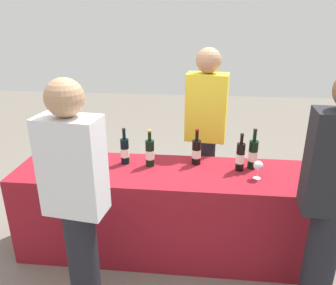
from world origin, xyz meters
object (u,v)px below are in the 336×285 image
at_px(wine_bottle_0, 92,148).
at_px(wine_bottle_1, 125,151).
at_px(wine_bottle_4, 240,157).
at_px(guest_1, 333,197).
at_px(wine_bottle_2, 150,153).
at_px(wine_glass_1, 89,162).
at_px(wine_glass_2, 258,166).
at_px(server_pouring, 206,130).
at_px(wine_glass_0, 54,161).
at_px(wine_bottle_3, 196,152).
at_px(wine_bottle_5, 253,154).
at_px(guest_0, 76,198).

height_order(wine_bottle_0, wine_bottle_1, wine_bottle_1).
height_order(wine_bottle_4, guest_1, guest_1).
xyz_separation_m(wine_bottle_2, wine_glass_1, (-0.47, -0.17, -0.03)).
xyz_separation_m(wine_glass_2, server_pouring, (-0.41, 0.65, 0.05)).
bearing_deg(server_pouring, wine_glass_0, 37.60).
height_order(wine_bottle_3, wine_glass_1, wine_bottle_3).
bearing_deg(wine_glass_1, guest_1, -16.46).
distance_m(wine_bottle_5, wine_glass_2, 0.19).
height_order(wine_bottle_4, guest_0, guest_0).
xyz_separation_m(wine_bottle_0, wine_bottle_5, (1.38, -0.04, 0.02)).
bearing_deg(guest_0, guest_1, 11.80).
bearing_deg(wine_bottle_0, wine_bottle_2, -8.76).
xyz_separation_m(wine_bottle_1, guest_0, (-0.12, -0.82, 0.02)).
bearing_deg(wine_bottle_4, guest_0, -144.15).
bearing_deg(wine_glass_0, guest_1, -13.84).
bearing_deg(guest_1, wine_bottle_1, 158.40).
relative_size(wine_glass_1, server_pouring, 0.07).
height_order(wine_bottle_1, wine_bottle_5, wine_bottle_5).
height_order(wine_bottle_2, wine_glass_0, wine_bottle_2).
height_order(wine_glass_1, server_pouring, server_pouring).
distance_m(wine_glass_2, guest_1, 0.64).
height_order(wine_bottle_4, wine_glass_2, wine_bottle_4).
xyz_separation_m(wine_bottle_1, wine_bottle_5, (1.07, 0.02, 0.01)).
distance_m(wine_bottle_3, guest_1, 1.13).
relative_size(wine_glass_1, guest_0, 0.08).
distance_m(wine_glass_2, server_pouring, 0.77).
bearing_deg(wine_bottle_0, wine_glass_1, -76.26).
bearing_deg(wine_bottle_1, wine_glass_2, -8.96).
distance_m(wine_bottle_0, guest_1, 1.92).
bearing_deg(guest_0, wine_bottle_5, 42.54).
bearing_deg(wine_bottle_2, wine_bottle_1, 173.65).
bearing_deg(wine_glass_2, wine_bottle_4, 132.28).
relative_size(wine_bottle_2, wine_glass_2, 2.15).
xyz_separation_m(wine_bottle_1, wine_bottle_4, (0.96, -0.04, 0.01)).
xyz_separation_m(wine_bottle_0, server_pouring, (0.99, 0.42, 0.05)).
xyz_separation_m(wine_bottle_0, wine_bottle_2, (0.53, -0.08, 0.01)).
xyz_separation_m(wine_bottle_4, guest_0, (-1.08, -0.78, 0.01)).
distance_m(wine_bottle_1, guest_0, 0.83).
bearing_deg(guest_0, wine_bottle_1, 89.05).
xyz_separation_m(wine_bottle_5, wine_glass_1, (-1.32, -0.22, -0.04)).
bearing_deg(wine_bottle_4, wine_bottle_5, 26.29).
relative_size(wine_glass_0, guest_0, 0.08).
bearing_deg(wine_bottle_1, wine_bottle_5, 0.97).
relative_size(wine_bottle_5, guest_0, 0.21).
height_order(wine_bottle_2, server_pouring, server_pouring).
distance_m(wine_bottle_3, wine_glass_1, 0.89).
bearing_deg(wine_bottle_1, wine_glass_1, -141.04).
height_order(wine_bottle_0, wine_glass_0, wine_bottle_0).
xyz_separation_m(wine_bottle_3, guest_1, (0.84, -0.75, 0.06)).
distance_m(wine_bottle_1, wine_bottle_5, 1.07).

